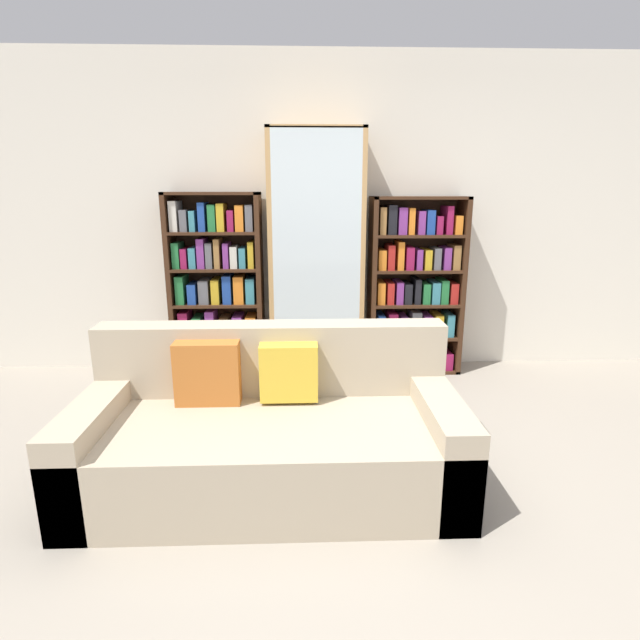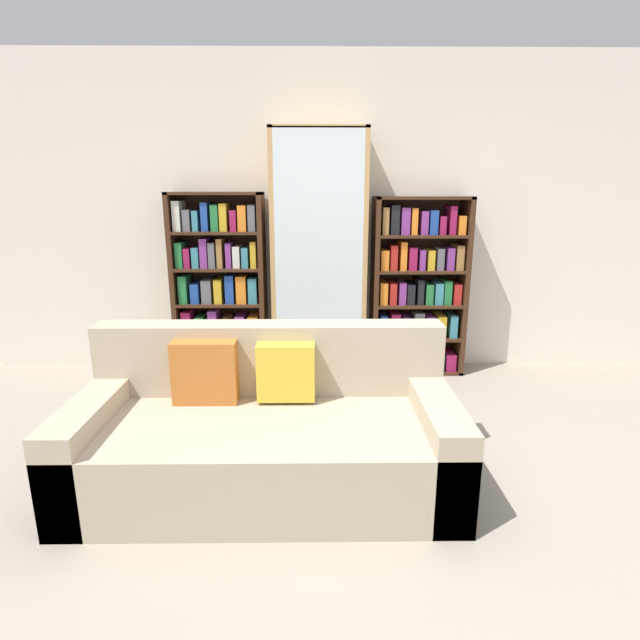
% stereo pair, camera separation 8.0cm
% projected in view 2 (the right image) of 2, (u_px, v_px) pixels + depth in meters
% --- Properties ---
extents(ground_plane, '(16.00, 16.00, 0.00)m').
position_uv_depth(ground_plane, '(358.00, 524.00, 2.44)').
color(ground_plane, gray).
extents(wall_back, '(6.40, 0.06, 2.70)m').
position_uv_depth(wall_back, '(338.00, 217.00, 4.38)').
color(wall_back, silver).
rests_on(wall_back, ground).
extents(couch, '(2.02, 0.93, 0.83)m').
position_uv_depth(couch, '(266.00, 434.00, 2.74)').
color(couch, tan).
rests_on(couch, ground).
extents(bookshelf_left, '(0.78, 0.32, 1.57)m').
position_uv_depth(bookshelf_left, '(220.00, 287.00, 4.31)').
color(bookshelf_left, '#3D2314').
rests_on(bookshelf_left, ground).
extents(display_cabinet, '(0.80, 0.36, 2.07)m').
position_uv_depth(display_cabinet, '(319.00, 258.00, 4.24)').
color(display_cabinet, tan).
rests_on(display_cabinet, ground).
extents(bookshelf_right, '(0.81, 0.32, 1.53)m').
position_uv_depth(bookshelf_right, '(418.00, 289.00, 4.34)').
color(bookshelf_right, '#3D2314').
rests_on(bookshelf_right, ground).
extents(wine_bottle, '(0.07, 0.07, 0.36)m').
position_uv_depth(wine_bottle, '(392.00, 400.00, 3.51)').
color(wine_bottle, '#143819').
rests_on(wine_bottle, ground).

